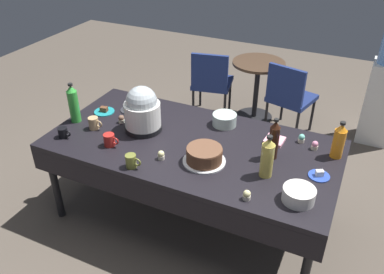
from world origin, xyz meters
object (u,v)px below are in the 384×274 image
potluck_table (192,149)px  soda_bottle_ginger_ale (267,157)px  soda_bottle_orange_juice (339,141)px  round_cafe_table (257,80)px  cupcake_mint (302,138)px  maroon_chair_right (289,95)px  soda_bottle_lime_soda (74,104)px  dessert_plate_teal (104,111)px  coffee_mug_olive (131,161)px  frosted_layer_cake (204,155)px  cupcake_vanilla (315,145)px  cupcake_cocoa (161,155)px  coffee_mug_tan (94,123)px  cupcake_lemon (121,119)px  glass_salad_bowl (225,120)px  maroon_chair_left (211,80)px  coffee_mug_black (63,133)px  dessert_plate_cobalt (319,175)px  ceramic_snack_bowl (299,195)px  coffee_mug_red (110,140)px  water_cooler (383,91)px  soda_bottle_cola (274,140)px  slow_cooker (142,110)px

potluck_table → soda_bottle_ginger_ale: size_ratio=7.06×
soda_bottle_orange_juice → round_cafe_table: soda_bottle_orange_juice is taller
cupcake_mint → maroon_chair_right: (-0.37, 1.31, -0.29)m
soda_bottle_lime_soda → dessert_plate_teal: bearing=62.1°
dessert_plate_teal → coffee_mug_olive: size_ratio=1.47×
soda_bottle_ginger_ale → maroon_chair_right: (-0.24, 1.83, -0.40)m
frosted_layer_cake → round_cafe_table: 2.12m
cupcake_vanilla → maroon_chair_right: size_ratio=0.08×
soda_bottle_ginger_ale → maroon_chair_right: 1.89m
cupcake_cocoa → coffee_mug_tan: bearing=168.3°
cupcake_lemon → round_cafe_table: size_ratio=0.09×
glass_salad_bowl → maroon_chair_left: size_ratio=0.23×
dessert_plate_teal → maroon_chair_left: bearing=76.9°
coffee_mug_black → glass_salad_bowl: bearing=33.7°
dessert_plate_cobalt → ceramic_snack_bowl: bearing=-103.8°
glass_salad_bowl → soda_bottle_orange_juice: soda_bottle_orange_juice is taller
ceramic_snack_bowl → round_cafe_table: ceramic_snack_bowl is taller
frosted_layer_cake → coffee_mug_olive: 0.51m
coffee_mug_black → maroon_chair_right: 2.43m
coffee_mug_red → maroon_chair_right: maroon_chair_right is taller
soda_bottle_ginger_ale → water_cooler: (0.67, 2.13, -0.31)m
maroon_chair_left → maroon_chair_right: 0.92m
potluck_table → cupcake_cocoa: size_ratio=32.59×
coffee_mug_black → coffee_mug_tan: size_ratio=0.91×
potluck_table → soda_bottle_cola: soda_bottle_cola is taller
soda_bottle_ginger_ale → cupcake_mint: bearing=75.9°
glass_salad_bowl → round_cafe_table: glass_salad_bowl is taller
coffee_mug_black → coffee_mug_red: (0.40, 0.05, 0.01)m
dessert_plate_teal → cupcake_mint: (1.65, 0.24, 0.02)m
soda_bottle_cola → soda_bottle_ginger_ale: bearing=-85.6°
coffee_mug_olive → round_cafe_table: bearing=85.2°
frosted_layer_cake → soda_bottle_ginger_ale: 0.45m
water_cooler → potluck_table: bearing=-123.1°
coffee_mug_black → maroon_chair_right: (1.32, 2.02, -0.30)m
potluck_table → cupcake_vanilla: cupcake_vanilla is taller
coffee_mug_tan → potluck_table: bearing=10.3°
soda_bottle_cola → coffee_mug_black: size_ratio=2.83×
dessert_plate_teal → coffee_mug_black: coffee_mug_black is taller
cupcake_lemon → coffee_mug_tan: 0.23m
soda_bottle_ginger_ale → soda_bottle_orange_juice: size_ratio=1.09×
ceramic_snack_bowl → cupcake_mint: size_ratio=3.01×
slow_cooker → cupcake_vanilla: slow_cooker is taller
potluck_table → round_cafe_table: 1.90m
coffee_mug_tan → ceramic_snack_bowl: bearing=-6.0°
coffee_mug_black → coffee_mug_red: 0.40m
dessert_plate_teal → cupcake_lemon: 0.26m
coffee_mug_olive → water_cooler: size_ratio=0.10×
cupcake_lemon → maroon_chair_left: (0.12, 1.64, -0.29)m
cupcake_lemon → coffee_mug_red: coffee_mug_red is taller
glass_salad_bowl → cupcake_lemon: bearing=-157.3°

